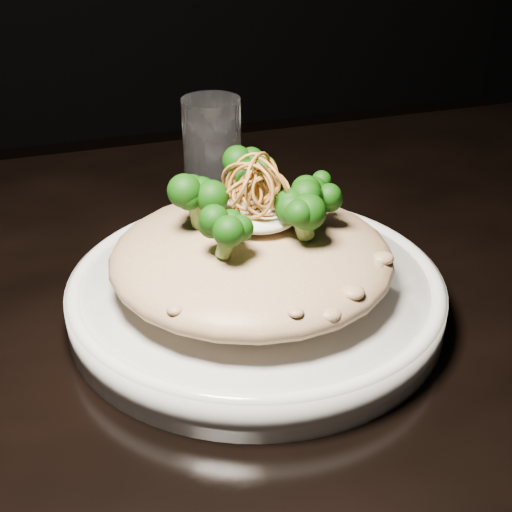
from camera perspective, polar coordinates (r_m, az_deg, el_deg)
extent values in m
cube|color=black|center=(0.65, 1.99, -4.19)|extent=(1.10, 0.80, 0.04)
cylinder|color=black|center=(1.30, 16.91, -6.33)|extent=(0.05, 0.05, 0.71)
cylinder|color=silver|center=(0.60, 0.00, -3.21)|extent=(0.31, 0.31, 0.03)
ellipsoid|color=brown|center=(0.58, -0.37, -0.03)|extent=(0.23, 0.23, 0.05)
ellipsoid|color=silver|center=(0.57, 0.17, 3.48)|extent=(0.07, 0.07, 0.02)
cylinder|color=white|center=(0.80, -3.52, 8.53)|extent=(0.08, 0.08, 0.11)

